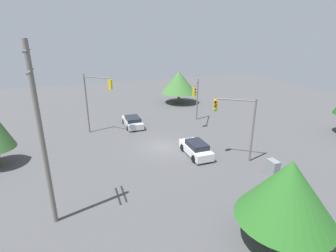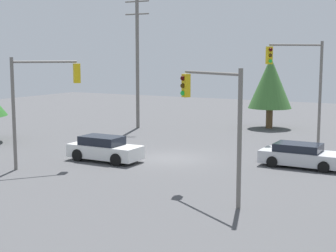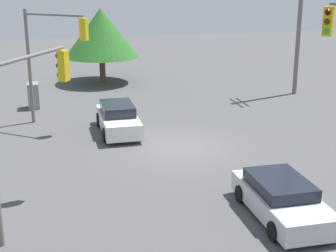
{
  "view_description": "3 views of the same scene",
  "coord_description": "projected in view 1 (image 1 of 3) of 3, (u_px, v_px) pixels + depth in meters",
  "views": [
    {
      "loc": [
        -23.52,
        7.89,
        11.1
      ],
      "look_at": [
        1.79,
        -1.3,
        1.53
      ],
      "focal_mm": 28.0,
      "sensor_mm": 36.0,
      "label": 1
    },
    {
      "loc": [
        14.16,
        -25.92,
        6.0
      ],
      "look_at": [
        0.53,
        -1.22,
        2.1
      ],
      "focal_mm": 55.0,
      "sensor_mm": 36.0,
      "label": 2
    },
    {
      "loc": [
        21.3,
        -5.75,
        7.82
      ],
      "look_at": [
        2.11,
        -1.11,
        1.74
      ],
      "focal_mm": 55.0,
      "sensor_mm": 36.0,
      "label": 3
    }
  ],
  "objects": [
    {
      "name": "utility_pole_tall",
      "position": [
        41.0,
        136.0,
        14.49
      ],
      "size": [
        2.2,
        0.28,
        10.88
      ],
      "color": "slate",
      "rests_on": "ground_plane"
    },
    {
      "name": "traffic_signal_main",
      "position": [
        237.0,
        118.0,
        23.15
      ],
      "size": [
        2.35,
        3.01,
        5.89
      ],
      "rotation": [
        0.0,
        0.0,
        0.92
      ],
      "color": "slate",
      "rests_on": "ground_plane"
    },
    {
      "name": "traffic_signal_cross",
      "position": [
        196.0,
        95.0,
        32.79
      ],
      "size": [
        3.77,
        2.51,
        5.5
      ],
      "rotation": [
        0.0,
        0.0,
        2.57
      ],
      "color": "slate",
      "rests_on": "ground_plane"
    },
    {
      "name": "sedan_white",
      "position": [
        196.0,
        149.0,
        25.01
      ],
      "size": [
        4.27,
        1.84,
        1.42
      ],
      "rotation": [
        0.0,
        0.0,
        -1.57
      ],
      "color": "silver",
      "rests_on": "ground_plane"
    },
    {
      "name": "sedan_silver",
      "position": [
        133.0,
        122.0,
        32.86
      ],
      "size": [
        4.38,
        2.0,
        1.26
      ],
      "rotation": [
        0.0,
        0.0,
        -1.57
      ],
      "color": "silver",
      "rests_on": "ground_plane"
    },
    {
      "name": "tree_behind",
      "position": [
        179.0,
        82.0,
        43.0
      ],
      "size": [
        5.83,
        5.83,
        5.3
      ],
      "color": "brown",
      "rests_on": "ground_plane"
    },
    {
      "name": "ground_plane",
      "position": [
        162.0,
        147.0,
        27.08
      ],
      "size": [
        80.0,
        80.0,
        0.0
      ],
      "primitive_type": "plane",
      "color": "#4C4C4F"
    },
    {
      "name": "tree_far",
      "position": [
        288.0,
        190.0,
        13.37
      ],
      "size": [
        5.16,
        5.16,
        5.2
      ],
      "color": "brown",
      "rests_on": "ground_plane"
    },
    {
      "name": "traffic_signal_aux",
      "position": [
        95.0,
        95.0,
        29.0
      ],
      "size": [
        2.86,
        2.81,
        6.86
      ],
      "rotation": [
        0.0,
        0.0,
        3.92
      ],
      "color": "slate",
      "rests_on": "ground_plane"
    },
    {
      "name": "electrical_cabinet",
      "position": [
        273.0,
        169.0,
        21.21
      ],
      "size": [
        1.0,
        0.62,
        1.47
      ],
      "primitive_type": "cube",
      "color": "gray",
      "rests_on": "ground_plane"
    }
  ]
}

